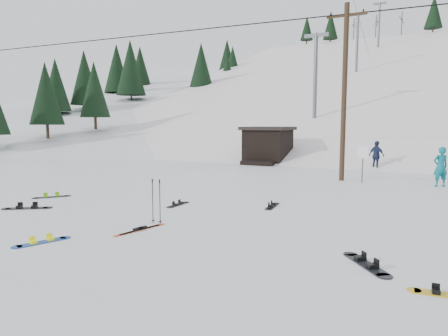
% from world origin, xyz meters
% --- Properties ---
extents(ground, '(200.00, 200.00, 0.00)m').
position_xyz_m(ground, '(0.00, 0.00, 0.00)').
color(ground, white).
rests_on(ground, ground).
extents(ski_slope, '(60.00, 85.24, 65.97)m').
position_xyz_m(ski_slope, '(0.00, 55.00, -12.00)').
color(ski_slope, white).
rests_on(ski_slope, ground).
extents(ridge_left, '(47.54, 95.03, 58.38)m').
position_xyz_m(ridge_left, '(-36.00, 48.00, -11.00)').
color(ridge_left, white).
rests_on(ridge_left, ground).
extents(treeline_left, '(20.00, 64.00, 10.00)m').
position_xyz_m(treeline_left, '(-34.00, 40.00, 0.00)').
color(treeline_left, black).
rests_on(treeline_left, ground).
extents(treeline_crest, '(50.00, 6.00, 10.00)m').
position_xyz_m(treeline_crest, '(0.00, 86.00, 0.00)').
color(treeline_crest, black).
rests_on(treeline_crest, ski_slope).
extents(utility_pole, '(2.00, 0.26, 9.00)m').
position_xyz_m(utility_pole, '(2.00, 14.00, 4.68)').
color(utility_pole, '#3A2819').
rests_on(utility_pole, ground).
extents(trail_sign, '(0.50, 0.09, 1.85)m').
position_xyz_m(trail_sign, '(3.10, 13.58, 1.27)').
color(trail_sign, '#595B60').
rests_on(trail_sign, ground).
extents(lift_hut, '(3.40, 4.10, 2.75)m').
position_xyz_m(lift_hut, '(-5.00, 20.94, 1.36)').
color(lift_hut, black).
rests_on(lift_hut, ground).
extents(lift_tower_near, '(2.20, 0.36, 8.00)m').
position_xyz_m(lift_tower_near, '(-4.00, 30.00, 7.86)').
color(lift_tower_near, '#595B60').
rests_on(lift_tower_near, ski_slope).
extents(lift_tower_mid, '(2.20, 0.36, 8.00)m').
position_xyz_m(lift_tower_mid, '(-4.00, 50.00, 14.36)').
color(lift_tower_mid, '#595B60').
rests_on(lift_tower_mid, ski_slope).
extents(lift_tower_far, '(2.20, 0.36, 8.00)m').
position_xyz_m(lift_tower_far, '(-4.00, 70.00, 20.86)').
color(lift_tower_far, '#595B60').
rests_on(lift_tower_far, ski_slope).
extents(hero_snowboard, '(0.64, 1.37, 0.10)m').
position_xyz_m(hero_snowboard, '(-2.20, -0.85, 0.03)').
color(hero_snowboard, '#1943A4').
rests_on(hero_snowboard, ground).
extents(hero_skis, '(0.42, 1.72, 0.09)m').
position_xyz_m(hero_skis, '(-0.81, 1.23, 0.03)').
color(hero_skis, '#B03912').
rests_on(hero_skis, ground).
extents(ski_poles, '(0.37, 0.10, 1.33)m').
position_xyz_m(ski_poles, '(-0.91, 2.11, 0.68)').
color(ski_poles, black).
rests_on(ski_poles, ground).
extents(board_scatter_a, '(1.44, 1.13, 0.12)m').
position_xyz_m(board_scatter_a, '(-6.18, 1.58, 0.03)').
color(board_scatter_a, black).
rests_on(board_scatter_a, ground).
extents(board_scatter_b, '(0.25, 1.29, 0.09)m').
position_xyz_m(board_scatter_b, '(-1.88, 4.61, 0.02)').
color(board_scatter_b, black).
rests_on(board_scatter_b, ground).
extents(board_scatter_c, '(0.99, 1.25, 0.10)m').
position_xyz_m(board_scatter_c, '(-7.28, 3.46, 0.03)').
color(board_scatter_c, black).
rests_on(board_scatter_c, ground).
extents(board_scatter_d, '(1.15, 1.33, 0.11)m').
position_xyz_m(board_scatter_d, '(5.20, 1.33, 0.03)').
color(board_scatter_d, black).
rests_on(board_scatter_d, ground).
extents(board_scatter_f, '(0.40, 1.37, 0.10)m').
position_xyz_m(board_scatter_f, '(1.26, 5.99, 0.02)').
color(board_scatter_f, black).
rests_on(board_scatter_f, ground).
extents(skier_teal, '(0.82, 0.74, 1.88)m').
position_xyz_m(skier_teal, '(6.55, 14.09, 0.94)').
color(skier_teal, '#0B6371').
rests_on(skier_teal, ground).
extents(skier_navy, '(1.19, 0.93, 1.88)m').
position_xyz_m(skier_navy, '(2.95, 19.77, 0.94)').
color(skier_navy, '#1C2546').
rests_on(skier_navy, ground).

